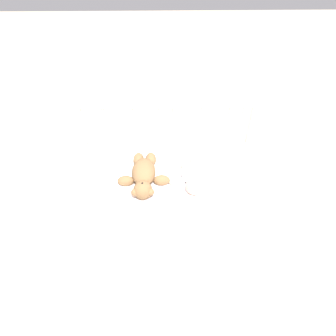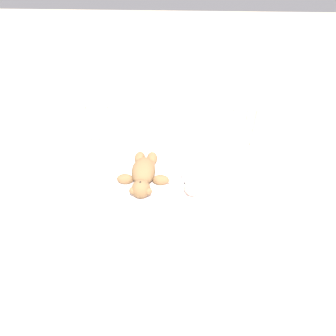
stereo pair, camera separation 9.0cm
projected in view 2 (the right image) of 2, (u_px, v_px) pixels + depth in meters
The scene contains 6 objects.
ground_plane at pixel (168, 219), 2.25m from camera, with size 12.00×12.00×0.00m, color #C6B293.
crib_mattress at pixel (168, 198), 2.10m from camera, with size 1.24×0.66×0.46m.
crib_rail at pixel (170, 130), 2.14m from camera, with size 1.24×0.04×0.79m.
blanket at pixel (166, 178), 1.91m from camera, with size 0.78×0.50×0.01m.
teddy_bear at pixel (143, 174), 1.87m from camera, with size 0.33×0.42×0.12m.
baby at pixel (191, 177), 1.87m from camera, with size 0.30×0.36×0.10m.
Camera 2 is at (0.06, -1.44, 1.77)m, focal length 32.00 mm.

